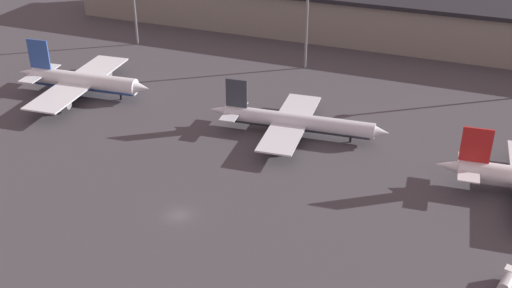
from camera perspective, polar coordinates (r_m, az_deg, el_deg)
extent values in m
plane|color=#423F44|center=(115.70, -6.87, -6.31)|extent=(600.00, 600.00, 0.00)
cube|color=gray|center=(204.92, 7.34, 11.38)|extent=(172.27, 23.37, 13.15)
cylinder|color=white|center=(165.36, -15.06, 5.45)|extent=(28.33, 6.46, 4.07)
cylinder|color=#2D519E|center=(165.63, -15.03, 5.23)|extent=(26.88, 5.73, 3.46)
cone|color=white|center=(158.24, -10.28, 4.95)|extent=(5.19, 4.27, 3.86)
cone|color=white|center=(173.54, -19.49, 5.98)|extent=(6.37, 3.97, 3.46)
cube|color=#2D519E|center=(169.62, -18.76, 7.58)|extent=(5.71, 0.89, 7.44)
cube|color=white|center=(171.69, -18.65, 5.99)|extent=(5.16, 13.30, 0.24)
cube|color=white|center=(166.26, -15.45, 5.33)|extent=(12.00, 36.74, 0.36)
cylinder|color=gray|center=(174.31, -13.48, 6.17)|extent=(4.65, 2.61, 2.24)
cylinder|color=gray|center=(158.63, -16.96, 3.45)|extent=(4.65, 2.61, 2.24)
cylinder|color=black|center=(161.79, -11.92, 4.18)|extent=(0.50, 0.50, 1.83)
cylinder|color=black|center=(168.44, -15.07, 4.78)|extent=(0.50, 0.50, 1.83)
cylinder|color=black|center=(165.93, -15.63, 4.34)|extent=(0.50, 0.50, 1.83)
cylinder|color=silver|center=(140.41, 3.75, 2.01)|extent=(33.66, 6.33, 3.48)
cylinder|color=#333842|center=(140.68, 3.74, 1.78)|extent=(31.95, 5.67, 2.96)
cone|color=silver|center=(138.08, 10.95, 1.04)|extent=(4.44, 3.65, 3.30)
cone|color=silver|center=(144.84, -3.19, 3.00)|extent=(5.45, 3.39, 2.96)
cube|color=#333842|center=(141.71, -1.75, 4.54)|extent=(4.89, 0.82, 6.50)
cube|color=silver|center=(143.75, -1.98, 2.94)|extent=(4.38, 10.94, 0.24)
cube|color=silver|center=(140.93, 3.08, 1.93)|extent=(10.17, 30.22, 0.36)
cylinder|color=gray|center=(148.56, 4.21, 2.83)|extent=(3.98, 2.23, 1.91)
cylinder|color=gray|center=(134.09, 2.63, -0.09)|extent=(3.98, 2.23, 1.91)
cylinder|color=black|center=(139.77, 8.40, 0.45)|extent=(0.50, 0.50, 1.57)
cylinder|color=black|center=(143.08, 3.19, 1.42)|extent=(0.50, 0.50, 1.57)
cylinder|color=black|center=(140.66, 2.92, 0.93)|extent=(0.50, 0.50, 1.57)
cone|color=silver|center=(127.08, 16.92, -1.89)|extent=(6.17, 3.84, 3.35)
cube|color=red|center=(124.92, 19.00, -0.09)|extent=(5.53, 0.87, 6.90)
cube|color=silver|center=(127.12, 18.39, -1.97)|extent=(4.88, 11.45, 0.24)
cube|color=white|center=(106.84, 21.83, -10.68)|extent=(2.67, 2.04, 1.88)
cylinder|color=#B7B7BC|center=(104.58, 21.41, -11.49)|extent=(2.75, 3.74, 2.00)
cylinder|color=black|center=(107.51, 21.23, -11.11)|extent=(0.79, 1.02, 0.90)
cylinder|color=slate|center=(195.97, -10.80, 12.33)|extent=(0.70, 0.70, 26.23)
cylinder|color=slate|center=(175.16, 4.51, 10.12)|extent=(0.70, 0.70, 22.00)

